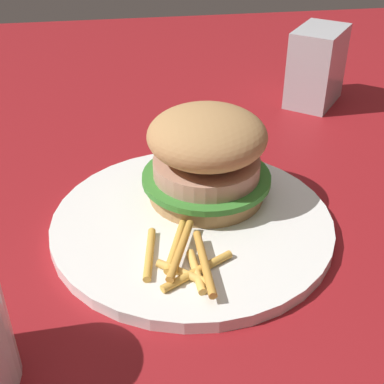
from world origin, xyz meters
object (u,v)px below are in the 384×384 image
(sandwich, at_px, (207,155))
(napkin_dispenser, at_px, (317,67))
(plate, at_px, (192,223))
(fries_pile, at_px, (184,259))

(sandwich, distance_m, napkin_dispenser, 0.31)
(plate, height_order, fries_pile, fries_pile)
(sandwich, height_order, fries_pile, sandwich)
(fries_pile, bearing_deg, sandwich, 159.88)
(fries_pile, height_order, napkin_dispenser, napkin_dispenser)
(plate, distance_m, sandwich, 0.07)
(plate, bearing_deg, napkin_dispenser, 141.36)
(napkin_dispenser, bearing_deg, plate, -0.46)
(plate, relative_size, sandwich, 2.08)
(sandwich, bearing_deg, plate, -28.35)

